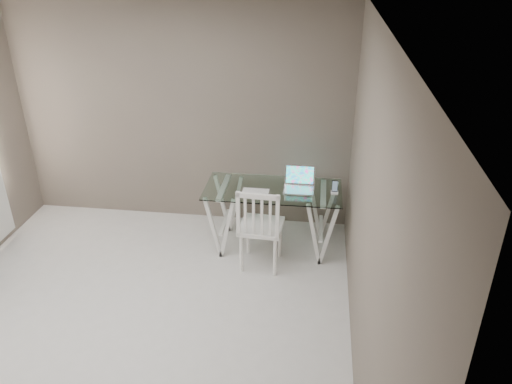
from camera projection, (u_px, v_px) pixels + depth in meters
The scene contains 7 objects.
room at pixel (93, 161), 3.73m from camera, with size 4.50×4.52×2.71m.
desk at pixel (273, 217), 5.64m from camera, with size 1.50×0.70×0.75m.
chair at pixel (260, 225), 5.19m from camera, with size 0.47×0.47×0.97m.
laptop at pixel (299, 184), 5.47m from camera, with size 0.33×0.30×0.23m.
keyboard at pixel (256, 191), 5.42m from camera, with size 0.31×0.13×0.01m, color silver.
mouse at pixel (255, 197), 5.26m from camera, with size 0.12×0.07×0.04m, color white.
phone_dock at pixel (335, 190), 5.37m from camera, with size 0.08×0.08×0.15m.
Camera 1 is at (1.59, -3.22, 3.21)m, focal length 35.00 mm.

